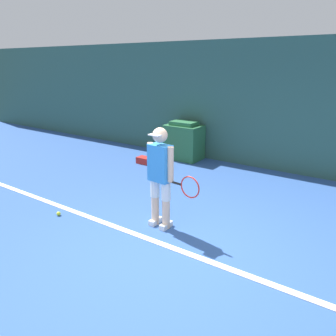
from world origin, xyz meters
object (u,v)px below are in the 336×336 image
Objects in this scene: equipment_bag at (150,161)px; covered_chair at (184,141)px; tennis_ball at (59,214)px; tennis_player at (161,174)px.

covered_chair is at bearing 67.41° from equipment_bag.
tennis_ball is 4.08m from covered_chair.
tennis_ball is at bearing -88.37° from covered_chair.
equipment_bag is at bearing 99.17° from tennis_ball.
tennis_player reaches higher than equipment_bag.
equipment_bag is (-0.39, -0.93, -0.39)m from covered_chair.
equipment_bag reaches higher than tennis_ball.
tennis_player is 1.56× the size of covered_chair.
tennis_player reaches higher than covered_chair.
tennis_player is 22.61× the size of tennis_ball.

